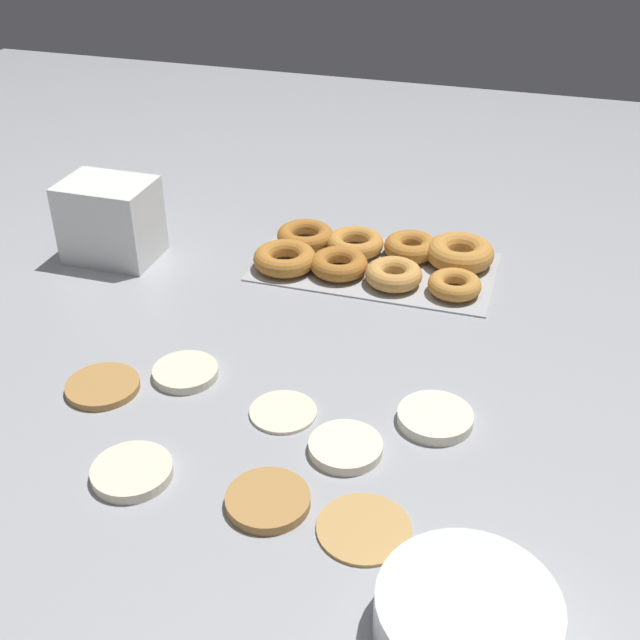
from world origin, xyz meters
TOP-DOWN VIEW (x-y plane):
  - ground_plane at (0.00, 0.00)m, footprint 3.00×3.00m
  - pancake_0 at (-0.18, 0.21)m, footprint 0.11×0.11m
  - pancake_1 at (-0.03, 0.05)m, footprint 0.09×0.09m
  - pancake_2 at (-0.22, 0.01)m, footprint 0.10×0.10m
  - pancake_3 at (0.11, 0.21)m, footprint 0.10×0.10m
  - pancake_4 at (0.13, 0.01)m, footprint 0.09×0.09m
  - pancake_5 at (-0.06, 0.21)m, footprint 0.10×0.10m
  - pancake_6 at (0.23, 0.07)m, footprint 0.10×0.10m
  - pancake_7 at (-0.12, 0.10)m, footprint 0.09×0.09m
  - donut_tray at (-0.05, -0.38)m, footprint 0.41×0.22m
  - batter_bowl at (-0.30, 0.32)m, footprint 0.18×0.18m
  - container_stack at (0.40, -0.28)m, footprint 0.15×0.11m

SIDE VIEW (x-z plane):
  - ground_plane at x=0.00m, z-range 0.00..0.00m
  - pancake_0 at x=-0.18m, z-range 0.00..0.01m
  - pancake_1 at x=-0.03m, z-range 0.00..0.01m
  - pancake_6 at x=0.23m, z-range 0.00..0.01m
  - pancake_5 at x=-0.06m, z-range 0.00..0.01m
  - pancake_4 at x=0.13m, z-range 0.00..0.01m
  - pancake_7 at x=-0.12m, z-range 0.00..0.01m
  - pancake_3 at x=0.11m, z-range 0.00..0.01m
  - pancake_2 at x=-0.22m, z-range 0.00..0.02m
  - donut_tray at x=-0.05m, z-range 0.00..0.04m
  - batter_bowl at x=-0.30m, z-range 0.00..0.06m
  - container_stack at x=0.40m, z-range 0.00..0.14m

